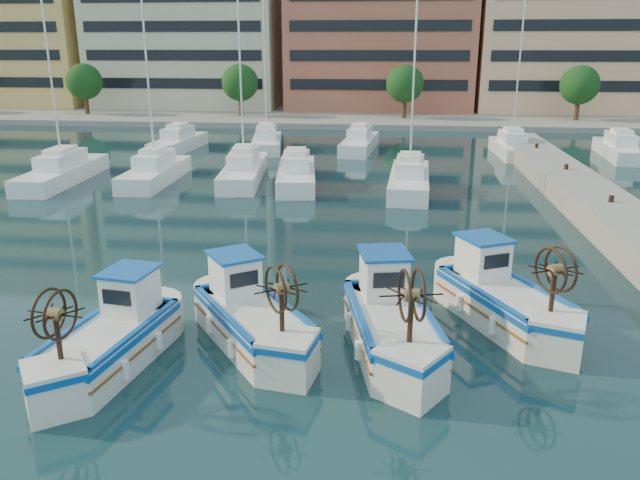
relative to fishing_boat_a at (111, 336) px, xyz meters
The scene contains 7 objects.
ground 4.75m from the fishing_boat_a, 16.10° to the left, with size 300.00×300.00×0.00m, color #1A4045.
waterfront 68.52m from the fishing_boat_a, 78.31° to the left, with size 180.00×40.00×25.60m.
yacht_marina 28.61m from the fishing_boat_a, 86.62° to the left, with size 40.21×23.43×11.50m.
fishing_boat_a is the anchor object (origin of this frame).
fishing_boat_b 3.80m from the fishing_boat_a, 26.33° to the left, with size 4.26×4.85×2.99m.
fishing_boat_c 7.57m from the fishing_boat_a, 13.40° to the left, with size 3.00×5.20×3.15m.
fishing_boat_d 11.42m from the fishing_boat_a, 19.79° to the left, with size 3.92×5.13×3.09m.
Camera 1 is at (2.70, -15.58, 8.21)m, focal length 35.00 mm.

